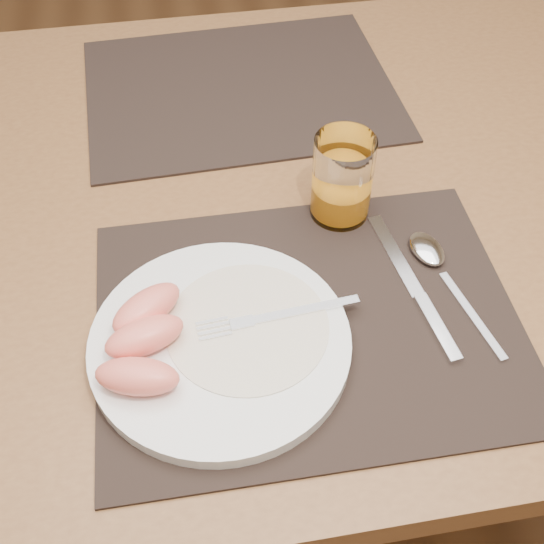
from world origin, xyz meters
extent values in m
plane|color=brown|center=(0.00, 0.00, 0.00)|extent=(5.00, 5.00, 0.00)
cube|color=brown|center=(0.00, 0.00, 0.73)|extent=(1.40, 0.90, 0.04)
cylinder|color=brown|center=(0.62, 0.37, 0.35)|extent=(0.06, 0.06, 0.71)
cube|color=black|center=(0.02, -0.22, 0.75)|extent=(0.45, 0.35, 0.00)
cube|color=black|center=(0.01, 0.22, 0.75)|extent=(0.46, 0.37, 0.00)
cylinder|color=white|center=(-0.07, -0.24, 0.76)|extent=(0.27, 0.27, 0.02)
cylinder|color=white|center=(-0.04, -0.23, 0.77)|extent=(0.17, 0.17, 0.00)
cube|color=silver|center=(0.02, -0.22, 0.77)|extent=(0.12, 0.02, 0.00)
cube|color=silver|center=(-0.05, -0.23, 0.77)|extent=(0.03, 0.02, 0.00)
cube|color=silver|center=(-0.08, -0.23, 0.77)|extent=(0.04, 0.03, 0.00)
cube|color=silver|center=(0.14, -0.15, 0.76)|extent=(0.03, 0.13, 0.00)
cube|color=silver|center=(0.15, -0.26, 0.76)|extent=(0.02, 0.09, 0.01)
cube|color=silver|center=(0.20, -0.25, 0.76)|extent=(0.03, 0.12, 0.00)
ellipsoid|color=silver|center=(0.18, -0.15, 0.76)|extent=(0.05, 0.06, 0.01)
cylinder|color=white|center=(0.09, -0.06, 0.81)|extent=(0.07, 0.07, 0.11)
cylinder|color=orange|center=(0.09, -0.06, 0.78)|extent=(0.06, 0.06, 0.04)
ellipsoid|color=#FB7D66|center=(-0.16, -0.28, 0.79)|extent=(0.09, 0.06, 0.03)
ellipsoid|color=#FB7D66|center=(-0.15, -0.24, 0.79)|extent=(0.09, 0.06, 0.03)
ellipsoid|color=#FB7D66|center=(-0.15, -0.20, 0.79)|extent=(0.09, 0.08, 0.03)
camera|label=1|loc=(-0.09, -0.65, 1.34)|focal=45.00mm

